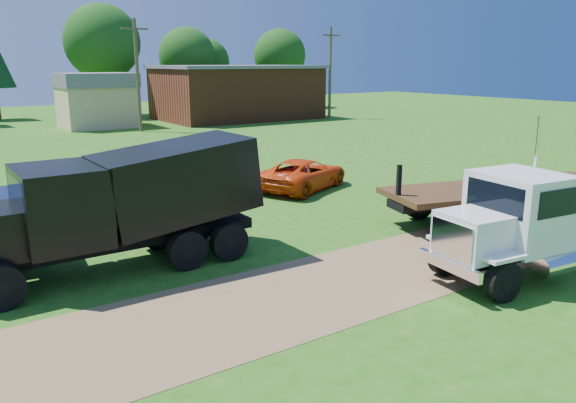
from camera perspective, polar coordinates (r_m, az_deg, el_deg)
ground at (r=15.76m, az=9.28°, el=-7.10°), size 140.00×140.00×0.00m
dirt_track at (r=15.76m, az=9.28°, el=-7.07°), size 120.00×4.20×0.01m
white_semi_tractor at (r=16.01m, az=22.56°, el=-2.25°), size 7.12×3.07×4.22m
black_dump_truck at (r=15.99m, az=-16.17°, el=0.12°), size 8.15×2.54×3.53m
orange_pickup at (r=25.39m, az=1.58°, el=2.80°), size 5.51×4.14×1.39m
flatbed_trailer at (r=21.76m, az=21.16°, el=0.75°), size 9.42×4.95×2.31m
spectator_a at (r=22.81m, az=24.75°, el=0.65°), size 0.74×0.74×1.73m
spectator_b at (r=19.49m, az=-8.37°, el=-0.50°), size 0.81×0.65×1.58m
brick_building at (r=58.00m, az=-5.22°, el=11.01°), size 15.40×10.40×5.30m
tan_shed at (r=52.63m, az=-18.83°, el=9.78°), size 6.20×5.40×4.70m
utility_poles at (r=48.38m, az=-15.05°, el=12.46°), size 42.20×0.28×9.00m
tree_row at (r=62.23m, az=-23.04°, el=14.04°), size 58.63×13.73×11.63m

